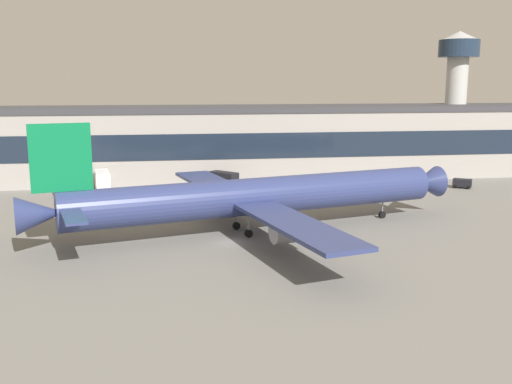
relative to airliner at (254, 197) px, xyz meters
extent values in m
plane|color=slate|center=(-4.22, -4.78, -5.17)|extent=(600.00, 600.00, 0.00)
cube|color=#9E9993|center=(-4.22, 48.35, 2.19)|extent=(179.06, 19.20, 14.72)
cube|color=#38383D|center=(-4.22, 48.35, 10.15)|extent=(182.64, 19.58, 1.20)
cube|color=#192333|center=(-4.22, 38.71, 2.93)|extent=(175.48, 0.16, 5.30)
cylinder|color=navy|center=(0.91, 0.23, 0.02)|extent=(54.75, 18.72, 5.24)
cone|color=navy|center=(29.16, 7.44, 0.02)|extent=(5.80, 5.99, 4.98)
cone|color=navy|center=(-27.60, -7.04, 0.02)|extent=(6.75, 6.00, 4.72)
cube|color=#0C723F|center=(-24.85, -6.34, 6.83)|extent=(7.23, 2.30, 8.39)
cube|color=navy|center=(-25.79, -0.63, 0.80)|extent=(4.66, 9.73, 0.30)
cube|color=navy|center=(-22.94, -11.81, 0.80)|extent=(4.66, 9.73, 0.30)
cube|color=navy|center=(-4.75, 14.30, -0.51)|extent=(11.95, 25.54, 0.50)
cube|color=navy|center=(2.69, -14.83, -0.51)|extent=(11.95, 25.54, 0.50)
cylinder|color=#99999E|center=(-2.86, 10.94, -2.35)|extent=(4.90, 3.86, 2.88)
cylinder|color=#99999E|center=(2.73, -10.97, -2.35)|extent=(4.90, 3.86, 2.88)
cylinder|color=black|center=(21.22, 5.42, -4.62)|extent=(1.19, 0.76, 1.10)
cylinder|color=slate|center=(21.22, 5.42, -3.06)|extent=(0.24, 0.24, 2.57)
cylinder|color=black|center=(-2.35, 1.83, -4.62)|extent=(1.19, 0.76, 1.10)
cylinder|color=slate|center=(-2.35, 1.83, -3.06)|extent=(0.24, 0.24, 2.57)
cylinder|color=black|center=(-1.18, -2.74, -4.62)|extent=(1.19, 0.76, 1.10)
cylinder|color=slate|center=(-1.18, -2.74, -3.06)|extent=(0.24, 0.24, 2.57)
cylinder|color=#B7B7B2|center=(56.83, 52.19, 8.30)|extent=(4.98, 4.98, 26.93)
cylinder|color=#1E2D42|center=(56.83, 52.19, 23.77)|extent=(9.46, 9.46, 4.00)
cone|color=#A5A5A5|center=(56.83, 52.19, 26.77)|extent=(8.52, 8.52, 2.00)
cube|color=black|center=(46.76, 28.03, -4.07)|extent=(4.11, 3.66, 1.50)
cube|color=black|center=(45.94, 28.58, -3.77)|extent=(2.07, 2.23, 0.38)
cylinder|color=black|center=(45.21, 27.98, -4.82)|extent=(0.75, 0.64, 0.70)
cylinder|color=black|center=(46.21, 29.48, -4.82)|extent=(0.75, 0.64, 0.70)
cylinder|color=black|center=(47.31, 26.59, -4.82)|extent=(0.75, 0.64, 0.70)
cylinder|color=black|center=(48.31, 28.09, -4.82)|extent=(0.75, 0.64, 0.70)
cube|color=white|center=(-24.69, 34.29, -2.92)|extent=(3.73, 7.53, 3.80)
cube|color=black|center=(-25.01, 36.24, -2.16)|extent=(2.77, 2.87, 0.95)
cylinder|color=black|center=(-26.25, 36.58, -4.82)|extent=(0.41, 0.74, 0.70)
cylinder|color=black|center=(-23.94, 36.96, -4.82)|extent=(0.41, 0.74, 0.70)
cylinder|color=black|center=(-25.44, 31.61, -4.82)|extent=(0.41, 0.74, 0.70)
cylinder|color=black|center=(-23.13, 31.99, -4.82)|extent=(0.41, 0.74, 0.70)
cube|color=black|center=(-1.09, 33.66, -3.22)|extent=(5.83, 6.04, 3.20)
cube|color=black|center=(-2.21, 34.87, -2.58)|extent=(3.05, 3.04, 0.80)
cylinder|color=black|center=(-3.31, 34.47, -4.82)|extent=(0.70, 0.72, 0.70)
cylinder|color=black|center=(-1.73, 35.94, -4.82)|extent=(0.70, 0.72, 0.70)
cylinder|color=black|center=(-0.46, 31.39, -4.82)|extent=(0.70, 0.72, 0.70)
cylinder|color=black|center=(1.12, 32.85, -4.82)|extent=(0.70, 0.72, 0.70)
camera|label=1|loc=(-11.73, -78.81, 15.89)|focal=40.33mm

